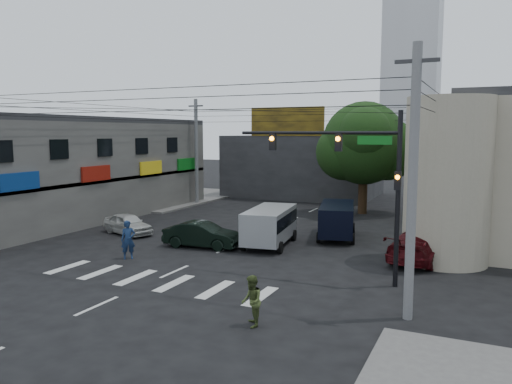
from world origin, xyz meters
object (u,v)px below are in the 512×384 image
Objects in this scene: utility_pole_near_right at (412,185)px; silver_minivan at (270,227)px; street_tree at (364,143)px; maroon_sedan at (423,245)px; navy_van at (337,221)px; traffic_gantry at (357,168)px; traffic_officer at (128,240)px; dark_sedan at (202,235)px; utility_pole_far_left at (196,152)px; white_compact at (128,224)px; pedestrian_olive at (252,301)px; utility_pole_far_right at (453,157)px.

silver_minivan is (-8.68, 8.23, -3.55)m from utility_pole_near_right.
maroon_sedan is at bearing -65.45° from street_tree.
silver_minivan reaches higher than navy_van.
silver_minivan is at bearing 141.73° from traffic_gantry.
traffic_officer is (-7.43, -19.00, -4.50)m from street_tree.
utility_pole_far_left is at bearing 26.88° from dark_sedan.
silver_minivan is 4.62m from navy_van.
traffic_gantry is at bearing 77.79° from maroon_sedan.
silver_minivan is at bearing 136.51° from utility_pole_near_right.
silver_minivan is at bearing -63.81° from dark_sedan.
utility_pole_near_right is 14.61m from traffic_officer.
maroon_sedan is (17.48, 0.93, 0.14)m from white_compact.
utility_pole_near_right is 13.97m from dark_sedan.
maroon_sedan is (6.03, -13.21, -4.69)m from street_tree.
traffic_officer is at bearing 35.79° from maroon_sedan.
utility_pole_near_right is (6.50, -21.50, -0.87)m from street_tree.
utility_pole_far_left is 24.19m from maroon_sedan.
utility_pole_far_left is 1.59× the size of maroon_sedan.
utility_pole_far_left is 28.80m from pedestrian_olive.
pedestrian_olive is (-4.08, -11.12, 0.06)m from maroon_sedan.
traffic_officer is at bearing -121.51° from white_compact.
pedestrian_olive is at bearing 171.23° from navy_van.
utility_pole_far_right is at bearing -45.52° from dark_sedan.
traffic_gantry reaches higher than silver_minivan.
street_tree is 20.89m from traffic_officer.
navy_van is at bearing -21.16° from maroon_sedan.
dark_sedan is 6.17m from white_compact.
utility_pole_far_left is at bearing -174.60° from pedestrian_olive.
silver_minivan reaches higher than dark_sedan.
traffic_gantry is 3.71× the size of traffic_officer.
traffic_officer is at bearing -111.37° from street_tree.
dark_sedan is at bearing 119.22° from navy_van.
maroon_sedan is at bearing -30.73° from utility_pole_far_left.
dark_sedan is 2.60× the size of pedestrian_olive.
utility_pole_far_right is 18.96m from dark_sedan.
utility_pole_far_right reaches higher than dark_sedan.
utility_pole_near_right is 4.74× the size of traffic_officer.
utility_pole_far_left is 1.81× the size of silver_minivan.
utility_pole_near_right is at bearing -52.58° from traffic_gantry.
dark_sedan is 0.76× the size of maroon_sedan.
traffic_officer is at bearing 125.38° from navy_van.
traffic_officer is at bearing -174.94° from traffic_gantry.
utility_pole_far_right is at bearing 81.06° from traffic_gantry.
navy_van is at bearing -29.64° from utility_pole_far_left.
utility_pole_near_right and utility_pole_far_left have the same top height.
dark_sedan is 11.59m from maroon_sedan.
traffic_gantry is at bearing -38.96° from traffic_officer.
utility_pole_far_right is at bearing 139.18° from pedestrian_olive.
dark_sedan is at bearing 17.15° from traffic_officer.
utility_pole_far_right is at bearing 8.24° from traffic_officer.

